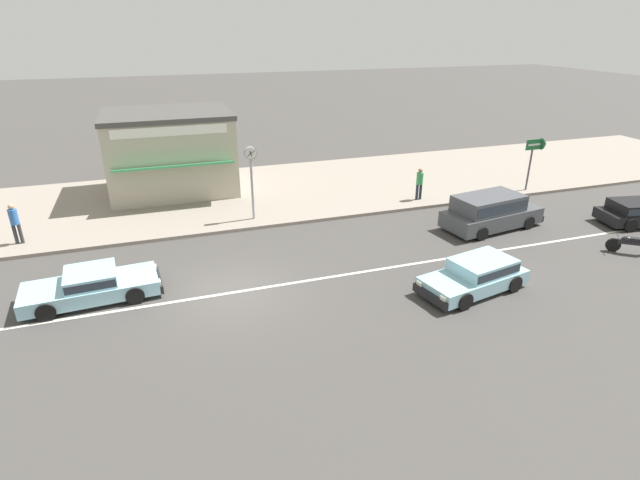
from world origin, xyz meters
TOP-DOWN VIEW (x-y plane):
  - ground_plane at (0.00, 0.00)m, footprint 160.00×160.00m
  - lane_centre_stripe at (0.00, 0.00)m, footprint 50.40×0.14m
  - kerb_strip at (0.00, 10.35)m, footprint 68.00×10.00m
  - hatchback_pale_blue_0 at (8.00, -2.46)m, footprint 4.13×2.36m
  - hatchback_black_1 at (18.78, 0.45)m, footprint 4.11×2.34m
  - minivan_dark_grey_2 at (11.90, 2.21)m, footprint 4.84×2.53m
  - sedan_pale_blue_3 at (-4.57, 1.06)m, footprint 4.49×2.13m
  - motorcycle_0 at (15.70, -1.93)m, footprint 1.59×1.23m
  - street_clock at (2.00, 6.37)m, footprint 0.56×0.22m
  - arrow_signboard at (17.46, 5.90)m, footprint 1.30×0.61m
  - pedestrian_near_clock at (10.64, 6.39)m, footprint 0.34×0.34m
  - pedestrian_mid_kerb at (-7.79, 6.67)m, footprint 0.34×0.34m
  - shopfront_mid_block at (-1.20, 12.05)m, footprint 6.46×5.86m

SIDE VIEW (x-z plane):
  - ground_plane at x=0.00m, z-range 0.00..0.00m
  - lane_centre_stripe at x=0.00m, z-range 0.00..0.01m
  - kerb_strip at x=0.00m, z-range 0.00..0.15m
  - motorcycle_0 at x=15.70m, z-range 0.03..0.82m
  - sedan_pale_blue_3 at x=-4.57m, z-range 0.00..1.07m
  - hatchback_pale_blue_0 at x=8.00m, z-range 0.04..1.14m
  - hatchback_black_1 at x=18.78m, z-range 0.04..1.14m
  - minivan_dark_grey_2 at x=11.90m, z-range 0.06..1.63m
  - pedestrian_near_clock at x=10.64m, z-range 0.29..1.93m
  - pedestrian_mid_kerb at x=-7.79m, z-range 0.30..2.02m
  - shopfront_mid_block at x=-1.20m, z-range 0.16..4.37m
  - arrow_signboard at x=17.46m, z-range 1.08..3.89m
  - street_clock at x=2.00m, z-range 0.91..4.29m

